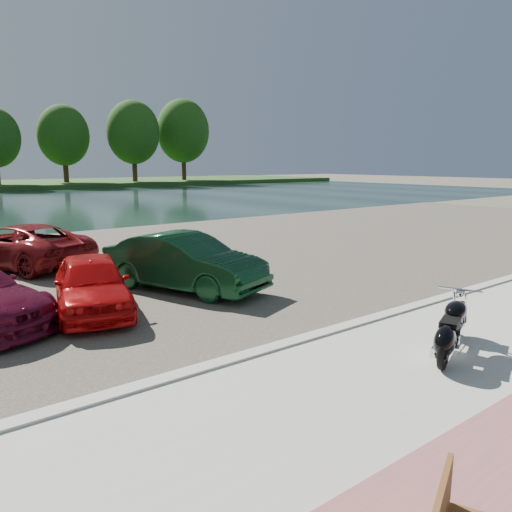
% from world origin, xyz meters
% --- Properties ---
extents(ground, '(200.00, 200.00, 0.00)m').
position_xyz_m(ground, '(0.00, 0.00, 0.00)').
color(ground, '#595447').
rests_on(ground, ground).
extents(promenade, '(60.00, 6.00, 0.10)m').
position_xyz_m(promenade, '(0.00, -1.00, 0.05)').
color(promenade, '#B5B3AB').
rests_on(promenade, ground).
extents(kerb, '(60.00, 0.30, 0.14)m').
position_xyz_m(kerb, '(0.00, 2.00, 0.07)').
color(kerb, '#B5B3AB').
rests_on(kerb, ground).
extents(parking_lot, '(60.00, 18.00, 0.04)m').
position_xyz_m(parking_lot, '(0.00, 11.00, 0.02)').
color(parking_lot, '#3E3A32').
rests_on(parking_lot, ground).
extents(motorcycle, '(2.22, 1.12, 1.05)m').
position_xyz_m(motorcycle, '(0.19, -0.16, 0.56)').
color(motorcycle, black).
rests_on(motorcycle, promenade).
extents(car_4, '(2.50, 4.10, 1.30)m').
position_xyz_m(car_4, '(-3.60, 6.36, 0.69)').
color(car_4, red).
rests_on(car_4, parking_lot).
extents(car_5, '(3.09, 4.80, 1.49)m').
position_xyz_m(car_5, '(-0.95, 6.82, 0.79)').
color(car_5, '#103D1E').
rests_on(car_5, parking_lot).
extents(car_10, '(3.97, 5.52, 1.40)m').
position_xyz_m(car_10, '(-3.60, 12.65, 0.74)').
color(car_10, maroon).
rests_on(car_10, parking_lot).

